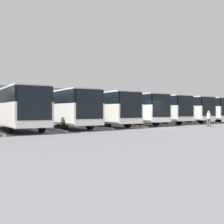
# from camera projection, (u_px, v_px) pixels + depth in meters

# --- Properties ---
(ground_plane) EXTENTS (600.00, 600.00, 0.00)m
(ground_plane) POSITION_uv_depth(u_px,v_px,m) (155.00, 128.00, 25.70)
(ground_plane) COLOR #5B5B60
(bus_0) EXTENTS (4.26, 11.70, 3.29)m
(bus_0) POSITION_uv_depth(u_px,v_px,m) (193.00, 109.00, 40.35)
(bus_0) COLOR silver
(bus_0) RESTS_ON ground_plane
(curb_divider_0) EXTENTS (1.43, 7.64, 0.15)m
(curb_divider_0) POSITION_uv_depth(u_px,v_px,m) (194.00, 122.00, 37.65)
(curb_divider_0) COLOR #9E9E99
(curb_divider_0) RESTS_ON ground_plane
(bus_1) EXTENTS (4.26, 11.70, 3.29)m
(bus_1) POSITION_uv_depth(u_px,v_px,m) (174.00, 109.00, 37.44)
(bus_1) COLOR silver
(bus_1) RESTS_ON ground_plane
(curb_divider_1) EXTENTS (1.43, 7.64, 0.15)m
(curb_divider_1) POSITION_uv_depth(u_px,v_px,m) (175.00, 123.00, 34.74)
(curb_divider_1) COLOR #9E9E99
(curb_divider_1) RESTS_ON ground_plane
(bus_2) EXTENTS (4.26, 11.70, 3.29)m
(bus_2) POSITION_uv_depth(u_px,v_px,m) (152.00, 109.00, 34.69)
(bus_2) COLOR silver
(bus_2) RESTS_ON ground_plane
(curb_divider_2) EXTENTS (1.43, 7.64, 0.15)m
(curb_divider_2) POSITION_uv_depth(u_px,v_px,m) (150.00, 124.00, 31.99)
(curb_divider_2) COLOR #9E9E99
(curb_divider_2) RESTS_ON ground_plane
(bus_3) EXTENTS (4.26, 11.70, 3.29)m
(bus_3) POSITION_uv_depth(u_px,v_px,m) (128.00, 108.00, 31.62)
(bus_3) COLOR silver
(bus_3) RESTS_ON ground_plane
(curb_divider_3) EXTENTS (1.43, 7.64, 0.15)m
(curb_divider_3) POSITION_uv_depth(u_px,v_px,m) (124.00, 125.00, 28.92)
(curb_divider_3) COLOR #9E9E99
(curb_divider_3) RESTS_ON ground_plane
(bus_4) EXTENTS (4.26, 11.70, 3.29)m
(bus_4) POSITION_uv_depth(u_px,v_px,m) (99.00, 108.00, 28.51)
(bus_4) COLOR silver
(bus_4) RESTS_ON ground_plane
(curb_divider_4) EXTENTS (1.43, 7.64, 0.15)m
(curb_divider_4) POSITION_uv_depth(u_px,v_px,m) (91.00, 127.00, 25.81)
(curb_divider_4) COLOR #9E9E99
(curb_divider_4) RESTS_ON ground_plane
(bus_5) EXTENTS (4.26, 11.70, 3.29)m
(bus_5) POSITION_uv_depth(u_px,v_px,m) (62.00, 108.00, 25.60)
(bus_5) COLOR silver
(bus_5) RESTS_ON ground_plane
(curb_divider_5) EXTENTS (1.43, 7.64, 0.15)m
(curb_divider_5) POSITION_uv_depth(u_px,v_px,m) (49.00, 129.00, 22.90)
(curb_divider_5) COLOR #9E9E99
(curb_divider_5) RESTS_ON ground_plane
(bus_6) EXTENTS (4.26, 11.70, 3.29)m
(bus_6) POSITION_uv_depth(u_px,v_px,m) (15.00, 107.00, 22.66)
(bus_6) COLOR silver
(bus_6) RESTS_ON ground_plane
(pedestrian) EXTENTS (0.45, 0.45, 1.56)m
(pedestrian) POSITION_uv_depth(u_px,v_px,m) (209.00, 118.00, 27.56)
(pedestrian) COLOR brown
(pedestrian) RESTS_ON ground_plane
(station_building) EXTENTS (27.85, 13.69, 4.84)m
(station_building) POSITION_uv_depth(u_px,v_px,m) (37.00, 105.00, 44.34)
(station_building) COLOR gray
(station_building) RESTS_ON ground_plane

